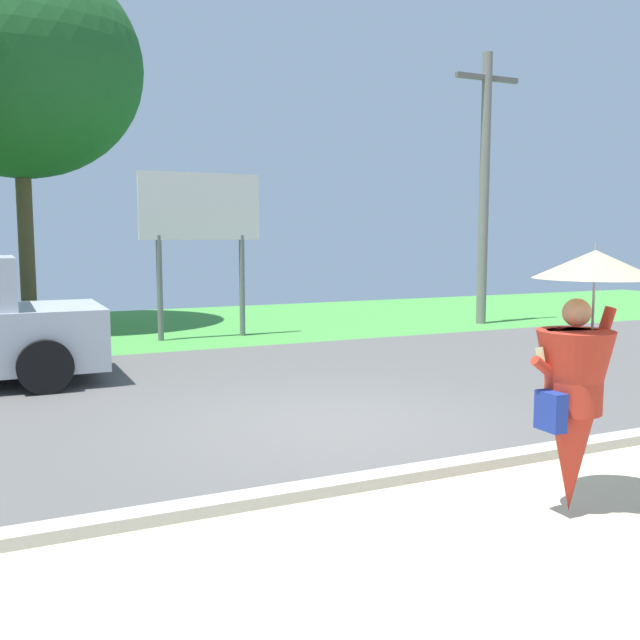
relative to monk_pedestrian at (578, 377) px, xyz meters
name	(u,v)px	position (x,y,z in m)	size (l,w,h in m)	color
ground_plane	(252,381)	(-0.56, 6.11, -1.13)	(40.00, 22.00, 0.20)	#565451
monk_pedestrian	(578,377)	(0.00, 0.00, 0.00)	(1.05, 0.95, 2.13)	#B22D1E
utility_pole	(484,184)	(7.00, 10.32, 2.38)	(1.80, 0.24, 6.58)	gray
roadside_billboard	(201,219)	(-0.05, 10.72, 1.47)	(2.60, 0.12, 3.50)	slate
tree_center_back	(18,66)	(-3.32, 14.33, 5.02)	(5.69, 5.69, 8.70)	brown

